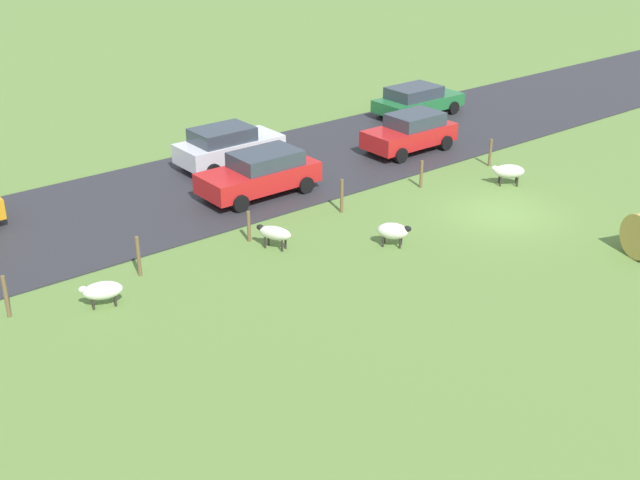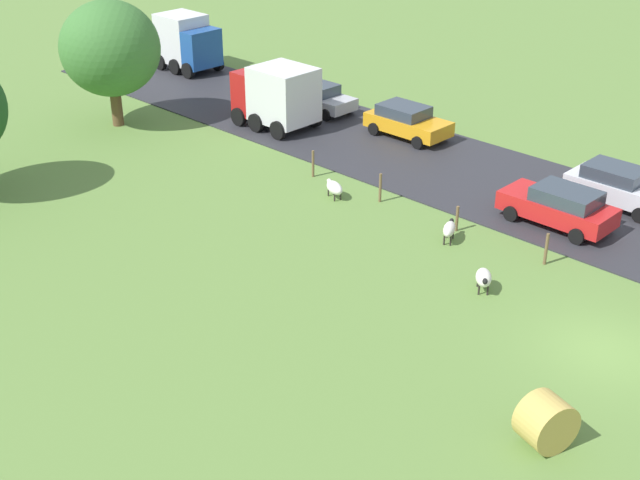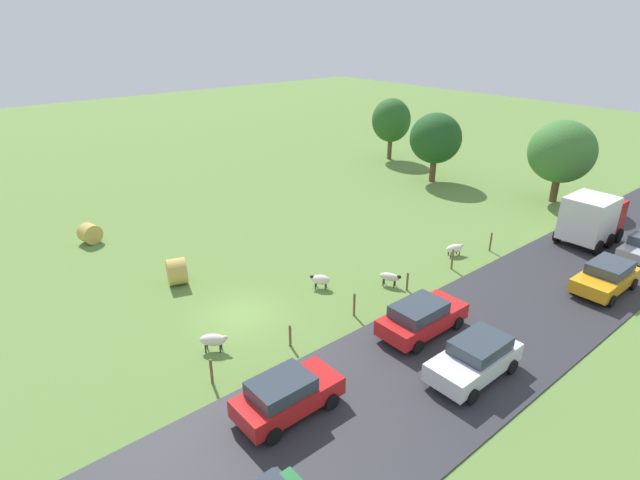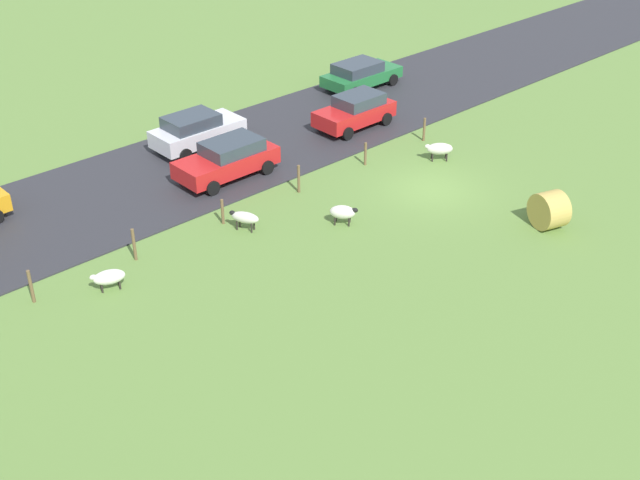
{
  "view_description": "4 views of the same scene",
  "coord_description": "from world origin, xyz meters",
  "px_view_note": "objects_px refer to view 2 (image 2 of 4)",
  "views": [
    {
      "loc": [
        -17.18,
        21.98,
        11.43
      ],
      "look_at": [
        -0.09,
        8.35,
        1.4
      ],
      "focal_mm": 45.96,
      "sensor_mm": 36.0,
      "label": 1
    },
    {
      "loc": [
        -22.25,
        -9.1,
        15.34
      ],
      "look_at": [
        -2.64,
        9.84,
        1.38
      ],
      "focal_mm": 48.14,
      "sensor_mm": 36.0,
      "label": 2
    },
    {
      "loc": [
        19.46,
        -11.2,
        13.84
      ],
      "look_at": [
        -2.1,
        6.98,
        1.47
      ],
      "focal_mm": 28.66,
      "sensor_mm": 36.0,
      "label": 3
    },
    {
      "loc": [
        -19.94,
        24.84,
        16.14
      ],
      "look_at": [
        -2.07,
        8.4,
        1.76
      ],
      "focal_mm": 46.19,
      "sensor_mm": 36.0,
      "label": 4
    }
  ],
  "objects_px": {
    "hay_bale_1": "(546,422)",
    "car_2": "(320,97)",
    "sheep_3": "(449,229)",
    "truck_1": "(187,42)",
    "sheep_2": "(334,188)",
    "car_5": "(559,206)",
    "tree_2": "(110,49)",
    "car_0": "(619,186)",
    "car_4": "(407,121)",
    "truck_0": "(277,95)",
    "sheep_1": "(484,278)"
  },
  "relations": [
    {
      "from": "car_4",
      "to": "car_5",
      "type": "bearing_deg",
      "value": -109.37
    },
    {
      "from": "sheep_3",
      "to": "truck_1",
      "type": "distance_m",
      "value": 27.45
    },
    {
      "from": "hay_bale_1",
      "to": "tree_2",
      "type": "xyz_separation_m",
      "value": [
        6.72,
        29.72,
        3.35
      ]
    },
    {
      "from": "hay_bale_1",
      "to": "car_0",
      "type": "height_order",
      "value": "car_0"
    },
    {
      "from": "sheep_3",
      "to": "tree_2",
      "type": "height_order",
      "value": "tree_2"
    },
    {
      "from": "sheep_1",
      "to": "car_0",
      "type": "height_order",
      "value": "car_0"
    },
    {
      "from": "sheep_3",
      "to": "car_0",
      "type": "xyz_separation_m",
      "value": [
        7.64,
        -3.14,
        0.38
      ]
    },
    {
      "from": "sheep_2",
      "to": "tree_2",
      "type": "bearing_deg",
      "value": 94.25
    },
    {
      "from": "tree_2",
      "to": "car_4",
      "type": "relative_size",
      "value": 1.5
    },
    {
      "from": "sheep_3",
      "to": "truck_1",
      "type": "height_order",
      "value": "truck_1"
    },
    {
      "from": "tree_2",
      "to": "car_2",
      "type": "relative_size",
      "value": 1.68
    },
    {
      "from": "tree_2",
      "to": "sheep_1",
      "type": "bearing_deg",
      "value": -92.61
    },
    {
      "from": "truck_1",
      "to": "car_0",
      "type": "distance_m",
      "value": 29.41
    },
    {
      "from": "truck_0",
      "to": "truck_1",
      "type": "distance_m",
      "value": 12.35
    },
    {
      "from": "hay_bale_1",
      "to": "car_0",
      "type": "xyz_separation_m",
      "value": [
        15.53,
        5.8,
        0.18
      ]
    },
    {
      "from": "hay_bale_1",
      "to": "car_5",
      "type": "relative_size",
      "value": 0.33
    },
    {
      "from": "truck_0",
      "to": "hay_bale_1",
      "type": "bearing_deg",
      "value": -117.84
    },
    {
      "from": "sheep_1",
      "to": "car_0",
      "type": "xyz_separation_m",
      "value": [
        9.9,
        0.01,
        0.39
      ]
    },
    {
      "from": "car_0",
      "to": "car_2",
      "type": "xyz_separation_m",
      "value": [
        0.17,
        17.7,
        -0.08
      ]
    },
    {
      "from": "sheep_2",
      "to": "car_5",
      "type": "distance_m",
      "value": 9.42
    },
    {
      "from": "sheep_2",
      "to": "truck_1",
      "type": "relative_size",
      "value": 0.32
    },
    {
      "from": "sheep_1",
      "to": "tree_2",
      "type": "xyz_separation_m",
      "value": [
        1.09,
        23.92,
        3.57
      ]
    },
    {
      "from": "tree_2",
      "to": "truck_0",
      "type": "height_order",
      "value": "tree_2"
    },
    {
      "from": "truck_0",
      "to": "car_4",
      "type": "xyz_separation_m",
      "value": [
        3.56,
        -5.85,
        -0.91
      ]
    },
    {
      "from": "truck_1",
      "to": "car_5",
      "type": "height_order",
      "value": "truck_1"
    },
    {
      "from": "car_4",
      "to": "sheep_1",
      "type": "bearing_deg",
      "value": -131.24
    },
    {
      "from": "sheep_3",
      "to": "car_0",
      "type": "distance_m",
      "value": 8.26
    },
    {
      "from": "sheep_1",
      "to": "sheep_3",
      "type": "height_order",
      "value": "sheep_1"
    },
    {
      "from": "car_2",
      "to": "sheep_3",
      "type": "bearing_deg",
      "value": -118.2
    },
    {
      "from": "sheep_1",
      "to": "car_4",
      "type": "bearing_deg",
      "value": 48.76
    },
    {
      "from": "sheep_3",
      "to": "hay_bale_1",
      "type": "xyz_separation_m",
      "value": [
        -7.9,
        -8.94,
        0.2
      ]
    },
    {
      "from": "sheep_2",
      "to": "car_5",
      "type": "relative_size",
      "value": 0.28
    },
    {
      "from": "car_0",
      "to": "car_5",
      "type": "height_order",
      "value": "car_0"
    },
    {
      "from": "car_0",
      "to": "truck_1",
      "type": "bearing_deg",
      "value": 89.53
    },
    {
      "from": "car_5",
      "to": "tree_2",
      "type": "bearing_deg",
      "value": 102.98
    },
    {
      "from": "truck_1",
      "to": "car_0",
      "type": "bearing_deg",
      "value": -90.47
    },
    {
      "from": "tree_2",
      "to": "car_5",
      "type": "height_order",
      "value": "tree_2"
    },
    {
      "from": "hay_bale_1",
      "to": "car_2",
      "type": "distance_m",
      "value": 28.26
    },
    {
      "from": "truck_0",
      "to": "car_0",
      "type": "bearing_deg",
      "value": -79.63
    },
    {
      "from": "sheep_3",
      "to": "car_5",
      "type": "distance_m",
      "value": 4.78
    },
    {
      "from": "tree_2",
      "to": "car_0",
      "type": "distance_m",
      "value": 25.68
    },
    {
      "from": "car_4",
      "to": "sheep_3",
      "type": "bearing_deg",
      "value": -133.03
    },
    {
      "from": "sheep_1",
      "to": "hay_bale_1",
      "type": "xyz_separation_m",
      "value": [
        -5.63,
        -5.8,
        0.21
      ]
    },
    {
      "from": "car_4",
      "to": "sheep_2",
      "type": "bearing_deg",
      "value": -162.79
    },
    {
      "from": "tree_2",
      "to": "sheep_2",
      "type": "bearing_deg",
      "value": -85.75
    },
    {
      "from": "car_2",
      "to": "car_5",
      "type": "height_order",
      "value": "car_5"
    },
    {
      "from": "sheep_1",
      "to": "sheep_2",
      "type": "relative_size",
      "value": 0.9
    },
    {
      "from": "truck_1",
      "to": "car_5",
      "type": "bearing_deg",
      "value": -97.41
    },
    {
      "from": "truck_0",
      "to": "car_4",
      "type": "distance_m",
      "value": 6.9
    },
    {
      "from": "car_5",
      "to": "truck_1",
      "type": "bearing_deg",
      "value": 82.59
    }
  ]
}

